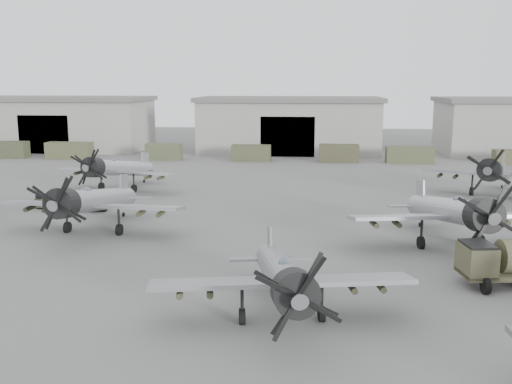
# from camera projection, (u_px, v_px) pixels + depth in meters

# --- Properties ---
(ground) EXTENTS (220.00, 220.00, 0.00)m
(ground) POSITION_uv_depth(u_px,v_px,m) (248.00, 282.00, 31.92)
(ground) COLOR #555553
(ground) RESTS_ON ground
(hangar_left) EXTENTS (29.00, 14.80, 8.70)m
(hangar_left) POSITION_uv_depth(u_px,v_px,m) (62.00, 123.00, 95.17)
(hangar_left) COLOR gray
(hangar_left) RESTS_ON ground
(hangar_center) EXTENTS (29.00, 14.80, 8.70)m
(hangar_center) POSITION_uv_depth(u_px,v_px,m) (289.00, 124.00, 91.66)
(hangar_center) COLOR gray
(hangar_center) RESTS_ON ground
(support_truck_0) EXTENTS (6.62, 2.20, 2.44)m
(support_truck_0) POSITION_uv_depth(u_px,v_px,m) (6.00, 150.00, 84.40)
(support_truck_0) COLOR #383D28
(support_truck_0) RESTS_ON ground
(support_truck_1) EXTENTS (6.65, 2.20, 2.41)m
(support_truck_1) POSITION_uv_depth(u_px,v_px,m) (69.00, 150.00, 83.50)
(support_truck_1) COLOR #45472E
(support_truck_1) RESTS_ON ground
(support_truck_2) EXTENTS (5.07, 2.20, 2.35)m
(support_truck_2) POSITION_uv_depth(u_px,v_px,m) (164.00, 152.00, 82.20)
(support_truck_2) COLOR #41482F
(support_truck_2) RESTS_ON ground
(support_truck_3) EXTENTS (5.50, 2.20, 2.26)m
(support_truck_3) POSITION_uv_depth(u_px,v_px,m) (251.00, 153.00, 81.04)
(support_truck_3) COLOR #3F422B
(support_truck_3) RESTS_ON ground
(support_truck_4) EXTENTS (5.48, 2.20, 2.47)m
(support_truck_4) POSITION_uv_depth(u_px,v_px,m) (339.00, 153.00, 79.88)
(support_truck_4) COLOR #3B3B27
(support_truck_4) RESTS_ON ground
(support_truck_5) EXTENTS (6.39, 2.20, 2.25)m
(support_truck_5) POSITION_uv_depth(u_px,v_px,m) (409.00, 155.00, 79.00)
(support_truck_5) COLOR #42472E
(support_truck_5) RESTS_ON ground
(aircraft_near_1) EXTENTS (12.47, 11.23, 4.95)m
(aircraft_near_1) POSITION_uv_depth(u_px,v_px,m) (283.00, 277.00, 26.10)
(aircraft_near_1) COLOR gray
(aircraft_near_1) RESTS_ON ground
(aircraft_mid_1) EXTENTS (13.64, 12.27, 5.44)m
(aircraft_mid_1) POSITION_uv_depth(u_px,v_px,m) (91.00, 201.00, 41.61)
(aircraft_mid_1) COLOR gray
(aircraft_mid_1) RESTS_ON ground
(aircraft_mid_2) EXTENTS (13.97, 12.58, 5.55)m
(aircraft_mid_2) POSITION_uv_depth(u_px,v_px,m) (454.00, 212.00, 38.02)
(aircraft_mid_2) COLOR #9EA1A7
(aircraft_mid_2) RESTS_ON ground
(aircraft_far_0) EXTENTS (13.01, 11.71, 5.17)m
(aircraft_far_0) POSITION_uv_depth(u_px,v_px,m) (116.00, 169.00, 58.22)
(aircraft_far_0) COLOR #9C9EA4
(aircraft_far_0) RESTS_ON ground
(aircraft_far_1) EXTENTS (13.56, 12.30, 5.56)m
(aircraft_far_1) POSITION_uv_depth(u_px,v_px,m) (496.00, 172.00, 54.91)
(aircraft_far_1) COLOR gray
(aircraft_far_1) RESTS_ON ground
(tug_trailer) EXTENTS (6.52, 2.01, 1.29)m
(tug_trailer) POSITION_uv_depth(u_px,v_px,m) (61.00, 204.00, 50.23)
(tug_trailer) COLOR #393925
(tug_trailer) RESTS_ON ground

